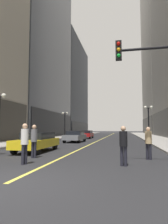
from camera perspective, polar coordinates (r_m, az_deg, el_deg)
name	(u,v)px	position (r m, az deg, el deg)	size (l,w,h in m)	color
ground_plane	(107,137)	(40.58, 6.40, -6.98)	(200.00, 200.00, 0.00)	#262628
sidewalk_left	(67,136)	(42.07, -4.95, -6.81)	(4.50, 78.00, 0.15)	#9E9991
sidewalk_right	(150,137)	(40.73, 18.12, -6.66)	(4.50, 78.00, 0.15)	#9E9991
lane_centre_stripe	(107,137)	(40.58, 6.40, -6.97)	(0.16, 70.00, 0.01)	#E5D64C
building_left_far	(66,88)	(69.52, -5.08, 6.67)	(10.65, 26.00, 30.84)	#4C515B
car_yellow	(37,141)	(14.60, -13.09, -8.04)	(1.79, 4.71, 1.32)	yellow
car_grey	(75,136)	(24.29, -2.53, -6.81)	(1.99, 4.45, 1.32)	slate
car_red	(87,134)	(33.81, 0.82, -6.24)	(1.76, 4.29, 1.32)	#B21919
pedestrian_in_tan_trench	(148,141)	(11.06, 17.76, -7.69)	(0.46, 0.46, 1.68)	black
pedestrian_in_grey_suit	(34,138)	(11.46, -13.95, -7.25)	(0.37, 0.37, 1.81)	black
pedestrian_in_white_shirt	(25,140)	(9.52, -16.42, -7.67)	(0.44, 0.44, 1.82)	black
pedestrian_in_black_coat	(123,143)	(8.90, 11.09, -8.48)	(0.42, 0.42, 1.71)	black
street_lamp_left_far	(65,119)	(34.32, -5.43, -1.96)	(1.06, 0.36, 4.43)	black
street_lamp_right_mid	(148,115)	(26.10, 17.76, -0.87)	(1.06, 0.36, 4.43)	black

